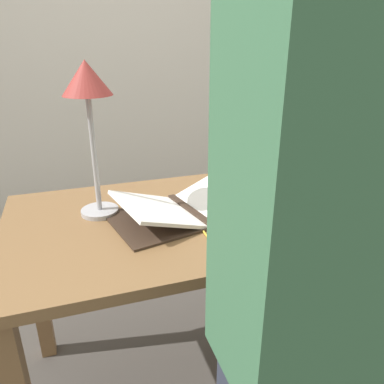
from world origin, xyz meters
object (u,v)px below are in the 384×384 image
reading_lamp (88,95)px  person_reader (320,337)px  book_stack_tall (320,179)px  coffee_mug (245,193)px  pencil (206,234)px  open_book (190,206)px  book_standing_upright (275,177)px

reading_lamp → person_reader: (0.31, -0.82, -0.33)m
reading_lamp → person_reader: person_reader is taller
book_stack_tall → reading_lamp: reading_lamp is taller
coffee_mug → person_reader: size_ratio=0.06×
reading_lamp → person_reader: size_ratio=0.30×
coffee_mug → pencil: (-0.22, -0.17, -0.04)m
reading_lamp → pencil: bearing=-41.9°
book_stack_tall → coffee_mug: size_ratio=2.83×
pencil → person_reader: size_ratio=0.09×
book_stack_tall → pencil: size_ratio=2.07×
open_book → person_reader: size_ratio=0.35×
book_standing_upright → pencil: 0.32m
open_book → book_stack_tall: book_stack_tall is taller
reading_lamp → coffee_mug: 0.64m
coffee_mug → open_book: bearing=180.0°
open_book → book_stack_tall: size_ratio=1.94×
pencil → person_reader: (0.01, -0.55, 0.08)m
open_book → reading_lamp: reading_lamp is taller
open_book → book_stack_tall: (0.49, -0.06, 0.07)m
open_book → reading_lamp: 0.50m
open_book → book_stack_tall: bearing=-19.6°
pencil → reading_lamp: bearing=138.1°
book_stack_tall → open_book: bearing=173.1°
open_book → book_standing_upright: (0.28, -0.08, 0.11)m
book_standing_upright → reading_lamp: bearing=169.7°
open_book → coffee_mug: 0.21m
book_stack_tall → person_reader: 0.81m
book_stack_tall → book_standing_upright: bearing=-172.7°
book_stack_tall → coffee_mug: book_stack_tall is taller
book_standing_upright → reading_lamp: (-0.58, 0.18, 0.28)m
book_standing_upright → reading_lamp: size_ratio=0.52×
reading_lamp → open_book: bearing=-17.9°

